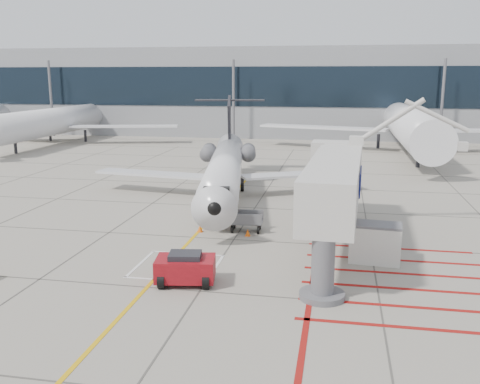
# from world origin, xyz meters

# --- Properties ---
(ground_plane) EXTENTS (260.00, 260.00, 0.00)m
(ground_plane) POSITION_xyz_m (0.00, 0.00, 0.00)
(ground_plane) COLOR gray
(ground_plane) RESTS_ON ground
(regional_jet) EXTENTS (27.26, 32.12, 7.52)m
(regional_jet) POSITION_xyz_m (-2.52, 12.52, 3.76)
(regional_jet) COLOR silver
(regional_jet) RESTS_ON ground_plane
(jet_bridge) EXTENTS (9.17, 17.90, 7.00)m
(jet_bridge) POSITION_xyz_m (5.82, 2.23, 3.50)
(jet_bridge) COLOR beige
(jet_bridge) RESTS_ON ground_plane
(pushback_tug) EXTENTS (2.98, 2.13, 1.60)m
(pushback_tug) POSITION_xyz_m (-0.89, -3.19, 0.80)
(pushback_tug) COLOR maroon
(pushback_tug) RESTS_ON ground_plane
(baggage_cart) EXTENTS (2.15, 1.43, 1.32)m
(baggage_cart) POSITION_xyz_m (0.41, 5.89, 0.66)
(baggage_cart) COLOR #58595D
(baggage_cart) RESTS_ON ground_plane
(ground_power_unit) EXTENTS (2.74, 1.77, 2.06)m
(ground_power_unit) POSITION_xyz_m (8.07, 1.61, 1.03)
(ground_power_unit) COLOR silver
(ground_power_unit) RESTS_ON ground_plane
(cone_nose) EXTENTS (0.34, 0.34, 0.48)m
(cone_nose) POSITION_xyz_m (-2.41, 5.21, 0.24)
(cone_nose) COLOR #E05B0B
(cone_nose) RESTS_ON ground_plane
(cone_side) EXTENTS (0.32, 0.32, 0.44)m
(cone_side) POSITION_xyz_m (0.69, 4.89, 0.22)
(cone_side) COLOR #E9590C
(cone_side) RESTS_ON ground_plane
(terminal_building) EXTENTS (180.00, 28.00, 14.00)m
(terminal_building) POSITION_xyz_m (10.00, 70.00, 7.00)
(terminal_building) COLOR gray
(terminal_building) RESTS_ON ground_plane
(terminal_glass_band) EXTENTS (180.00, 0.10, 6.00)m
(terminal_glass_band) POSITION_xyz_m (10.00, 55.95, 8.00)
(terminal_glass_band) COLOR black
(terminal_glass_band) RESTS_ON ground_plane
(bg_aircraft_b) EXTENTS (34.33, 38.15, 11.44)m
(bg_aircraft_b) POSITION_xyz_m (-34.21, 46.00, 5.72)
(bg_aircraft_b) COLOR silver
(bg_aircraft_b) RESTS_ON ground_plane
(bg_aircraft_c) EXTENTS (38.62, 42.92, 12.87)m
(bg_aircraft_c) POSITION_xyz_m (14.36, 46.00, 6.44)
(bg_aircraft_c) COLOR silver
(bg_aircraft_c) RESTS_ON ground_plane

